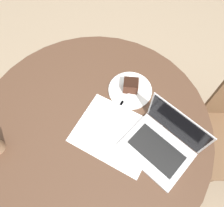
# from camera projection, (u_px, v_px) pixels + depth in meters

# --- Properties ---
(ground_plane) EXTENTS (12.00, 12.00, 0.00)m
(ground_plane) POSITION_uv_depth(u_px,v_px,m) (100.00, 159.00, 1.69)
(ground_plane) COLOR gray
(dining_table) EXTENTS (1.17, 1.17, 0.70)m
(dining_table) POSITION_uv_depth(u_px,v_px,m) (95.00, 135.00, 1.19)
(dining_table) COLOR #4C3323
(dining_table) RESTS_ON ground_plane
(paper_document) EXTENTS (0.44, 0.38, 0.00)m
(paper_document) POSITION_uv_depth(u_px,v_px,m) (115.00, 133.00, 1.04)
(paper_document) COLOR white
(paper_document) RESTS_ON dining_table
(plate) EXTENTS (0.23, 0.23, 0.01)m
(plate) POSITION_uv_depth(u_px,v_px,m) (130.00, 90.00, 1.15)
(plate) COLOR white
(plate) RESTS_ON dining_table
(cake_slice) EXTENTS (0.08, 0.07, 0.07)m
(cake_slice) POSITION_uv_depth(u_px,v_px,m) (131.00, 85.00, 1.12)
(cake_slice) COLOR #472619
(cake_slice) RESTS_ON plate
(fork) EXTENTS (0.08, 0.17, 0.00)m
(fork) POSITION_uv_depth(u_px,v_px,m) (127.00, 96.00, 1.12)
(fork) COLOR silver
(fork) RESTS_ON plate
(laptop) EXTENTS (0.37, 0.35, 0.21)m
(laptop) POSITION_uv_depth(u_px,v_px,m) (161.00, 144.00, 0.98)
(laptop) COLOR silver
(laptop) RESTS_ON dining_table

